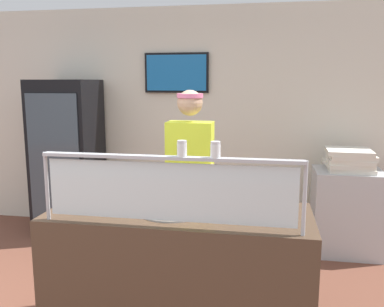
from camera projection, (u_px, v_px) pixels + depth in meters
name	position (u px, v px, depth m)	size (l,w,h in m)	color
ground_plane	(195.00, 294.00, 3.60)	(12.00, 12.00, 0.00)	brown
shop_rear_unit	(219.00, 121.00, 4.99)	(6.19, 0.13, 2.70)	silver
serving_counter	(180.00, 276.00, 2.90)	(1.79, 0.73, 0.95)	#4C3828
sneeze_guard	(168.00, 183.00, 2.48)	(1.62, 0.06, 0.44)	#B2B5BC
pizza_tray	(171.00, 210.00, 2.80)	(0.43, 0.43, 0.04)	#9EA0A8
pizza_server	(172.00, 208.00, 2.77)	(0.07, 0.28, 0.01)	#ADAFB7
parmesan_shaker	(182.00, 150.00, 2.43)	(0.06, 0.06, 0.10)	white
pepper_flake_shaker	(215.00, 151.00, 2.39)	(0.06, 0.06, 0.10)	white
worker_figure	(190.00, 180.00, 3.47)	(0.41, 0.50, 1.76)	#23232D
drink_fridge	(68.00, 158.00, 4.95)	(0.71, 0.66, 1.85)	black
prep_shelf	(346.00, 212.00, 4.42)	(0.70, 0.55, 0.90)	#B7BABF
pizza_box_stack	(349.00, 160.00, 4.32)	(0.49, 0.47, 0.22)	silver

